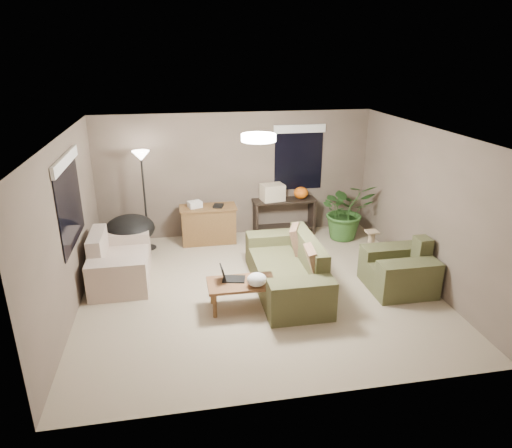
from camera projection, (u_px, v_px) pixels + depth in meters
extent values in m
plane|color=tan|center=(258.00, 289.00, 7.35)|extent=(5.50, 5.50, 0.00)
plane|color=white|center=(259.00, 133.00, 6.46)|extent=(5.50, 5.50, 0.00)
plane|color=#6E5C51|center=(236.00, 175.00, 9.21)|extent=(5.50, 0.00, 5.50)
plane|color=#6E5C51|center=(304.00, 298.00, 4.61)|extent=(5.50, 0.00, 5.50)
plane|color=#6E5C51|center=(67.00, 228.00, 6.45)|extent=(0.00, 5.00, 5.00)
plane|color=#6E5C51|center=(425.00, 206.00, 7.37)|extent=(0.00, 5.00, 5.00)
cube|color=#4D4D2E|center=(286.00, 276.00, 7.31)|extent=(0.95, 1.48, 0.42)
cube|color=#4F4F2F|center=(309.00, 250.00, 7.22)|extent=(0.22, 1.48, 0.43)
cube|color=#47472B|center=(301.00, 300.00, 6.43)|extent=(0.95, 0.36, 0.60)
cube|color=#4F4F2F|center=(273.00, 248.00, 8.13)|extent=(0.95, 0.36, 0.60)
cube|color=#8C7251|center=(313.00, 262.00, 6.79)|extent=(0.27, 0.47, 0.47)
cube|color=#8C7251|center=(297.00, 239.00, 7.62)|extent=(0.38, 0.50, 0.47)
cube|color=beige|center=(122.00, 267.00, 7.62)|extent=(0.90, 0.88, 0.42)
cube|color=beige|center=(97.00, 245.00, 7.41)|extent=(0.22, 0.88, 0.43)
cube|color=beige|center=(117.00, 279.00, 7.02)|extent=(0.90, 0.36, 0.60)
cube|color=beige|center=(124.00, 248.00, 8.16)|extent=(0.90, 0.36, 0.60)
cube|color=#505231|center=(398.00, 276.00, 7.32)|extent=(0.95, 0.28, 0.42)
cube|color=#4C4E2F|center=(422.00, 250.00, 7.23)|extent=(0.22, 0.28, 0.43)
cube|color=#4F5130|center=(408.00, 280.00, 6.99)|extent=(0.95, 0.36, 0.60)
cube|color=#48492C|center=(389.00, 263.00, 7.58)|extent=(0.95, 0.36, 0.60)
cube|color=brown|center=(242.00, 283.00, 6.69)|extent=(1.00, 0.55, 0.04)
cylinder|color=brown|center=(215.00, 305.00, 6.51)|extent=(0.06, 0.06, 0.38)
cylinder|color=brown|center=(272.00, 300.00, 6.65)|extent=(0.06, 0.06, 0.38)
cylinder|color=brown|center=(212.00, 292.00, 6.88)|extent=(0.06, 0.06, 0.38)
cylinder|color=brown|center=(267.00, 287.00, 7.02)|extent=(0.06, 0.06, 0.38)
cube|color=black|center=(234.00, 279.00, 6.76)|extent=(0.37, 0.30, 0.02)
cube|color=black|center=(223.00, 273.00, 6.69)|extent=(0.08, 0.23, 0.22)
ellipsoid|color=white|center=(257.00, 280.00, 6.54)|extent=(0.36, 0.35, 0.20)
cube|color=brown|center=(209.00, 225.00, 9.05)|extent=(1.05, 0.45, 0.71)
cube|color=brown|center=(208.00, 208.00, 8.92)|extent=(1.10, 0.50, 0.04)
cube|color=silver|center=(195.00, 204.00, 8.85)|extent=(0.30, 0.27, 0.12)
cube|color=black|center=(218.00, 206.00, 8.89)|extent=(0.24, 0.26, 0.04)
cube|color=black|center=(284.00, 200.00, 9.35)|extent=(1.30, 0.40, 0.04)
cube|color=black|center=(256.00, 219.00, 9.38)|extent=(0.05, 0.38, 0.71)
cube|color=black|center=(312.00, 216.00, 9.58)|extent=(0.05, 0.38, 0.71)
cube|color=black|center=(284.00, 227.00, 9.55)|extent=(1.25, 0.36, 0.03)
ellipsoid|color=orange|center=(301.00, 193.00, 9.36)|extent=(0.35, 0.35, 0.24)
cube|color=beige|center=(272.00, 192.00, 9.24)|extent=(0.50, 0.41, 0.33)
cylinder|color=black|center=(132.00, 249.00, 8.48)|extent=(0.60, 0.60, 0.30)
ellipsoid|color=black|center=(130.00, 229.00, 8.34)|extent=(0.91, 0.91, 0.50)
cylinder|color=black|center=(149.00, 247.00, 8.89)|extent=(0.28, 0.28, 0.02)
cylinder|color=black|center=(145.00, 204.00, 8.58)|extent=(0.04, 0.04, 1.78)
cone|color=white|center=(141.00, 156.00, 8.25)|extent=(0.32, 0.32, 0.18)
cylinder|color=white|center=(259.00, 138.00, 6.49)|extent=(0.50, 0.50, 0.10)
imported|color=#2D5923|center=(346.00, 216.00, 9.22)|extent=(1.07, 1.19, 0.93)
cube|color=tan|center=(370.00, 255.00, 8.55)|extent=(0.32, 0.32, 0.03)
cylinder|color=tan|center=(371.00, 244.00, 8.46)|extent=(0.12, 0.12, 0.44)
cube|color=tan|center=(372.00, 232.00, 8.38)|extent=(0.22, 0.22, 0.03)
cube|color=black|center=(70.00, 201.00, 6.62)|extent=(0.01, 1.50, 1.30)
cube|color=white|center=(65.00, 161.00, 6.41)|extent=(0.05, 1.56, 0.16)
cube|color=black|center=(299.00, 158.00, 9.30)|extent=(1.00, 0.01, 1.30)
cube|color=white|center=(300.00, 129.00, 9.07)|extent=(1.06, 0.05, 0.16)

